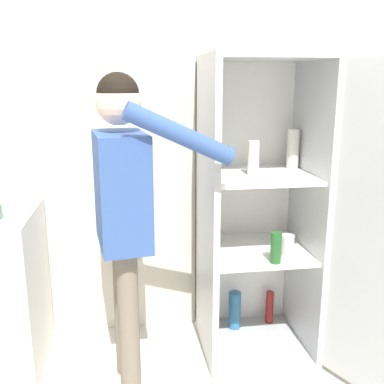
% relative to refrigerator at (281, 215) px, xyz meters
% --- Properties ---
extents(wall_back, '(7.00, 0.06, 2.55)m').
position_rel_refrigerator_xyz_m(wall_back, '(-0.36, 0.45, 0.39)').
color(wall_back, beige).
rests_on(wall_back, ground_plane).
extents(refrigerator, '(0.97, 1.21, 1.78)m').
position_rel_refrigerator_xyz_m(refrigerator, '(0.00, 0.00, 0.00)').
color(refrigerator, '#B7BABC').
rests_on(refrigerator, ground_plane).
extents(person, '(0.70, 0.57, 1.68)m').
position_rel_refrigerator_xyz_m(person, '(-0.90, -0.15, 0.18)').
color(person, '#726656').
rests_on(person, ground_plane).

